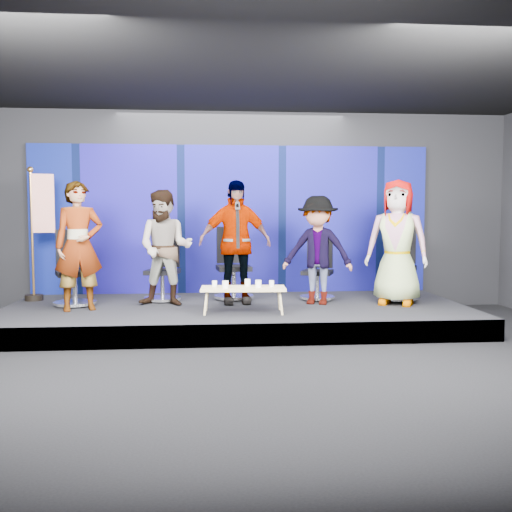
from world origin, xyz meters
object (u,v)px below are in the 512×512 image
object	(u,v)px
panelist_c	(235,242)
chair_a	(74,280)
mug_b	(225,284)
mug_c	(248,282)
panelist_d	(317,250)
coffee_table	(243,289)
chair_d	(318,278)
chair_c	(233,275)
panelist_b	(165,248)
chair_e	(398,276)
flag_stand	(39,230)
panelist_a	(79,246)
mug_e	(272,283)
mug_d	(258,284)
panelist_e	(397,242)
chair_b	(163,278)
mug_a	(215,284)

from	to	relation	value
panelist_c	chair_a	bearing A→B (deg)	172.62
mug_b	mug_c	bearing A→B (deg)	35.04
panelist_d	coffee_table	bearing A→B (deg)	-128.81
chair_d	chair_c	bearing A→B (deg)	-166.10
panelist_b	chair_e	world-z (taller)	panelist_b
panelist_d	flag_stand	size ratio (longest dim) A/B	0.78
coffee_table	flag_stand	world-z (taller)	flag_stand
chair_d	chair_e	xyz separation A→B (m)	(1.31, -0.15, 0.05)
chair_e	flag_stand	world-z (taller)	flag_stand
mug_b	flag_stand	xyz separation A→B (m)	(-2.95, 1.55, 0.72)
chair_a	mug_b	xyz separation A→B (m)	(2.29, -0.99, 0.04)
panelist_a	mug_b	world-z (taller)	panelist_a
coffee_table	mug_e	world-z (taller)	mug_e
mug_d	panelist_a	bearing A→B (deg)	169.66
panelist_e	mug_c	bearing A→B (deg)	-143.62
chair_c	mug_e	distance (m)	1.38
mug_b	flag_stand	distance (m)	3.41
coffee_table	flag_stand	distance (m)	3.62
chair_b	mug_b	distance (m)	1.66
panelist_b	panelist_c	bearing A→B (deg)	15.25
panelist_b	mug_e	bearing A→B (deg)	-13.42
chair_d	panelist_e	distance (m)	1.42
chair_e	mug_d	xyz separation A→B (m)	(-2.40, -1.07, 0.03)
panelist_d	mug_b	distance (m)	1.70
mug_a	mug_e	distance (m)	0.82
chair_a	coffee_table	bearing A→B (deg)	-39.14
chair_e	mug_b	distance (m)	3.08
panelist_c	mug_b	size ratio (longest dim) A/B	18.41
panelist_b	panelist_e	size ratio (longest dim) A/B	0.92
chair_c	mug_d	bearing A→B (deg)	-84.32
chair_d	chair_e	world-z (taller)	chair_e
mug_b	mug_e	xyz separation A→B (m)	(0.67, 0.16, -0.01)
chair_d	mug_e	world-z (taller)	chair_d
panelist_b	panelist_c	distance (m)	1.08
panelist_a	panelist_c	xyz separation A→B (m)	(2.28, 0.42, 0.02)
panelist_b	mug_d	xyz separation A→B (m)	(1.35, -0.80, -0.47)
chair_a	panelist_e	distance (m)	5.01
panelist_b	mug_b	world-z (taller)	panelist_b
panelist_b	mug_e	xyz separation A→B (m)	(1.55, -0.69, -0.48)
panelist_c	mug_a	bearing A→B (deg)	-119.96
mug_c	chair_c	bearing A→B (deg)	97.14
chair_d	flag_stand	size ratio (longest dim) A/B	0.48
panelist_e	mug_d	size ratio (longest dim) A/B	18.73
panelist_a	panelist_d	distance (m)	3.57
chair_e	mug_e	xyz separation A→B (m)	(-2.20, -0.97, 0.02)
chair_a	mug_e	size ratio (longest dim) A/B	13.75
chair_d	coffee_table	size ratio (longest dim) A/B	0.85
chair_a	flag_stand	size ratio (longest dim) A/B	0.54
panelist_c	panelist_d	xyz separation A→B (m)	(1.27, -0.16, -0.12)
chair_b	mug_b	size ratio (longest dim) A/B	10.45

